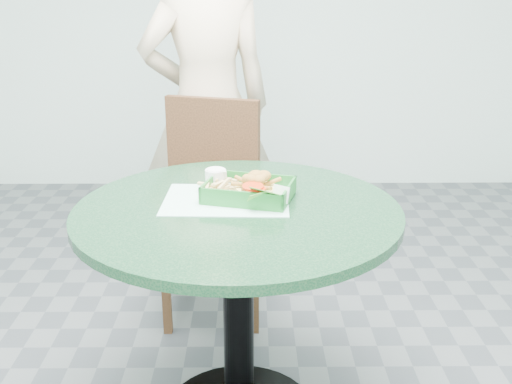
{
  "coord_description": "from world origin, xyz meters",
  "views": [
    {
      "loc": [
        0.04,
        -1.67,
        1.41
      ],
      "look_at": [
        0.06,
        0.1,
        0.78
      ],
      "focal_mm": 42.0,
      "sensor_mm": 36.0,
      "label": 1
    }
  ],
  "objects_px": {
    "cafe_table": "(238,264)",
    "food_basket": "(249,200)",
    "diner_person": "(207,84)",
    "crab_sandwich": "(255,188)",
    "sauce_ramekin": "(209,183)",
    "dining_chair": "(212,192)"
  },
  "relations": [
    {
      "from": "dining_chair",
      "to": "sauce_ramekin",
      "type": "xyz_separation_m",
      "value": [
        0.04,
        -0.67,
        0.27
      ]
    },
    {
      "from": "diner_person",
      "to": "crab_sandwich",
      "type": "distance_m",
      "value": 1.05
    },
    {
      "from": "cafe_table",
      "to": "diner_person",
      "type": "relative_size",
      "value": 0.51
    },
    {
      "from": "dining_chair",
      "to": "cafe_table",
      "type": "bearing_deg",
      "value": -63.94
    },
    {
      "from": "diner_person",
      "to": "dining_chair",
      "type": "bearing_deg",
      "value": 83.89
    },
    {
      "from": "cafe_table",
      "to": "sauce_ramekin",
      "type": "xyz_separation_m",
      "value": [
        -0.09,
        0.13,
        0.22
      ]
    },
    {
      "from": "crab_sandwich",
      "to": "cafe_table",
      "type": "bearing_deg",
      "value": -121.72
    },
    {
      "from": "diner_person",
      "to": "food_basket",
      "type": "relative_size",
      "value": 7.35
    },
    {
      "from": "cafe_table",
      "to": "dining_chair",
      "type": "height_order",
      "value": "dining_chair"
    },
    {
      "from": "crab_sandwich",
      "to": "diner_person",
      "type": "bearing_deg",
      "value": 102.02
    },
    {
      "from": "food_basket",
      "to": "sauce_ramekin",
      "type": "bearing_deg",
      "value": 156.06
    },
    {
      "from": "food_basket",
      "to": "crab_sandwich",
      "type": "distance_m",
      "value": 0.04
    },
    {
      "from": "food_basket",
      "to": "dining_chair",
      "type": "bearing_deg",
      "value": 102.58
    },
    {
      "from": "diner_person",
      "to": "food_basket",
      "type": "bearing_deg",
      "value": 88.21
    },
    {
      "from": "cafe_table",
      "to": "food_basket",
      "type": "bearing_deg",
      "value": 63.79
    },
    {
      "from": "cafe_table",
      "to": "food_basket",
      "type": "height_order",
      "value": "food_basket"
    },
    {
      "from": "cafe_table",
      "to": "crab_sandwich",
      "type": "xyz_separation_m",
      "value": [
        0.05,
        0.09,
        0.22
      ]
    },
    {
      "from": "food_basket",
      "to": "crab_sandwich",
      "type": "xyz_separation_m",
      "value": [
        0.02,
        0.02,
        0.03
      ]
    },
    {
      "from": "crab_sandwich",
      "to": "sauce_ramekin",
      "type": "bearing_deg",
      "value": 164.58
    },
    {
      "from": "diner_person",
      "to": "food_basket",
      "type": "xyz_separation_m",
      "value": [
        0.2,
        -1.03,
        -0.19
      ]
    },
    {
      "from": "diner_person",
      "to": "sauce_ramekin",
      "type": "xyz_separation_m",
      "value": [
        0.07,
        -0.97,
        -0.16
      ]
    },
    {
      "from": "sauce_ramekin",
      "to": "cafe_table",
      "type": "bearing_deg",
      "value": -53.89
    }
  ]
}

